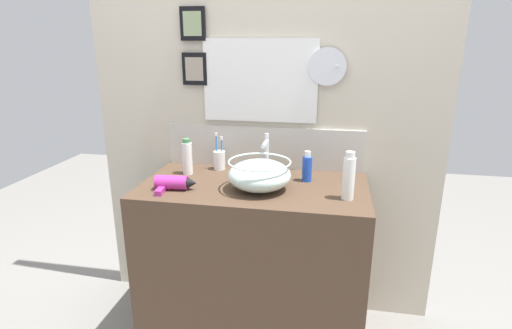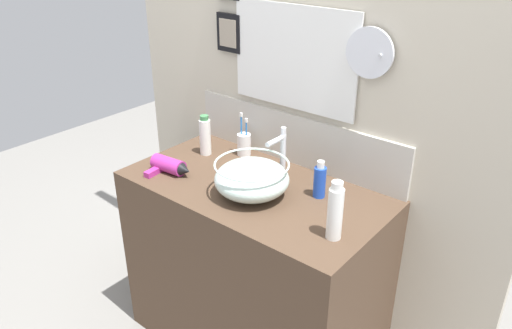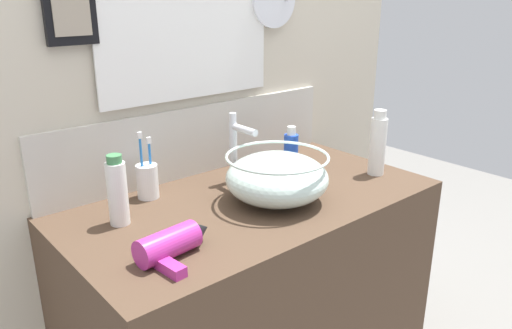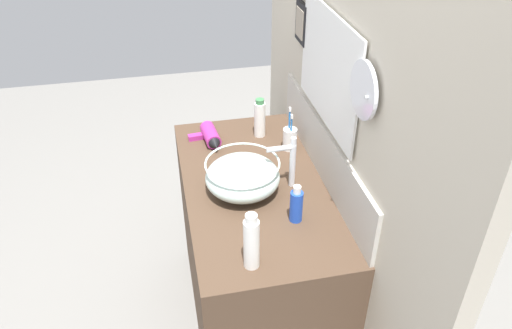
{
  "view_description": "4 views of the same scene",
  "coord_description": "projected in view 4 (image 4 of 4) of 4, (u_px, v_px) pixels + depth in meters",
  "views": [
    {
      "loc": [
        0.34,
        -1.75,
        1.48
      ],
      "look_at": [
        0.01,
        0.0,
        0.93
      ],
      "focal_mm": 28.0,
      "sensor_mm": 36.0,
      "label": 1
    },
    {
      "loc": [
        1.11,
        -1.34,
        1.79
      ],
      "look_at": [
        0.01,
        0.0,
        0.93
      ],
      "focal_mm": 35.0,
      "sensor_mm": 36.0,
      "label": 2
    },
    {
      "loc": [
        -0.85,
        -1.0,
        1.39
      ],
      "look_at": [
        0.01,
        0.0,
        0.93
      ],
      "focal_mm": 35.0,
      "sensor_mm": 36.0,
      "label": 3
    },
    {
      "loc": [
        1.56,
        -0.33,
        2.02
      ],
      "look_at": [
        0.01,
        0.0,
        0.93
      ],
      "focal_mm": 35.0,
      "sensor_mm": 36.0,
      "label": 4
    }
  ],
  "objects": [
    {
      "name": "shampoo_bottle",
      "position": [
        260.0,
        118.0,
        2.25
      ],
      "size": [
        0.05,
        0.05,
        0.18
      ],
      "color": "white",
      "rests_on": "vanity_counter"
    },
    {
      "name": "lotion_bottle",
      "position": [
        296.0,
        205.0,
        1.77
      ],
      "size": [
        0.05,
        0.05,
        0.15
      ],
      "color": "blue",
      "rests_on": "vanity_counter"
    },
    {
      "name": "toothbrush_cup",
      "position": [
        290.0,
        138.0,
        2.17
      ],
      "size": [
        0.06,
        0.06,
        0.2
      ],
      "color": "white",
      "rests_on": "vanity_counter"
    },
    {
      "name": "back_panel",
      "position": [
        337.0,
        102.0,
        1.86
      ],
      "size": [
        1.85,
        0.1,
        2.32
      ],
      "color": "beige",
      "rests_on": "ground"
    },
    {
      "name": "hair_drier",
      "position": [
        210.0,
        137.0,
        2.23
      ],
      "size": [
        0.19,
        0.14,
        0.07
      ],
      "color": "#B22D8C",
      "rests_on": "vanity_counter"
    },
    {
      "name": "faucet",
      "position": [
        289.0,
        159.0,
        1.91
      ],
      "size": [
        0.02,
        0.12,
        0.22
      ],
      "color": "silver",
      "rests_on": "vanity_counter"
    },
    {
      "name": "vanity_counter",
      "position": [
        255.0,
        258.0,
        2.22
      ],
      "size": [
        1.07,
        0.57,
        0.83
      ],
      "primitive_type": "cube",
      "color": "#4C3828",
      "rests_on": "ground"
    },
    {
      "name": "glass_bowl_sink",
      "position": [
        243.0,
        176.0,
        1.91
      ],
      "size": [
        0.29,
        0.29,
        0.14
      ],
      "color": "silver",
      "rests_on": "vanity_counter"
    },
    {
      "name": "ground_plane",
      "position": [
        256.0,
        318.0,
        2.46
      ],
      "size": [
        6.0,
        6.0,
        0.0
      ],
      "primitive_type": "plane",
      "color": "gray"
    },
    {
      "name": "soap_dispenser",
      "position": [
        251.0,
        242.0,
        1.57
      ],
      "size": [
        0.05,
        0.05,
        0.21
      ],
      "color": "white",
      "rests_on": "vanity_counter"
    }
  ]
}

